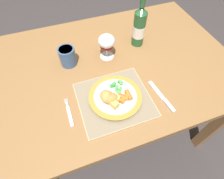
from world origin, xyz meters
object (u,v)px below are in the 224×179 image
(drinking_cup, at_px, (67,56))
(fork, at_px, (69,114))
(dining_table, at_px, (111,75))
(table_knife, at_px, (164,99))
(bottle, at_px, (139,27))
(dinner_plate, at_px, (115,97))
(wine_glass, at_px, (107,42))

(drinking_cup, bearing_deg, fork, -101.43)
(dining_table, relative_size, table_knife, 6.96)
(fork, xyz_separation_m, drinking_cup, (0.06, 0.30, 0.05))
(fork, xyz_separation_m, table_knife, (0.41, -0.07, 0.00))
(bottle, xyz_separation_m, drinking_cup, (-0.40, -0.03, -0.06))
(table_knife, height_order, bottle, bottle)
(table_knife, height_order, drinking_cup, drinking_cup)
(dinner_plate, xyz_separation_m, bottle, (0.25, 0.32, 0.09))
(dinner_plate, height_order, drinking_cup, drinking_cup)
(dining_table, distance_m, drinking_cup, 0.26)
(fork, height_order, drinking_cup, drinking_cup)
(dining_table, bearing_deg, table_knife, -62.25)
(wine_glass, height_order, drinking_cup, wine_glass)
(table_knife, relative_size, drinking_cup, 1.94)
(dining_table, xyz_separation_m, bottle, (0.20, 0.10, 0.20))
(dinner_plate, relative_size, bottle, 0.80)
(dining_table, distance_m, wine_glass, 0.20)
(dinner_plate, xyz_separation_m, drinking_cup, (-0.15, 0.29, 0.03))
(dining_table, height_order, fork, fork)
(wine_glass, bearing_deg, bottle, 12.70)
(fork, bearing_deg, dining_table, 40.09)
(fork, height_order, wine_glass, wine_glass)
(wine_glass, height_order, bottle, bottle)
(dining_table, distance_m, table_knife, 0.34)
(dinner_plate, bearing_deg, dining_table, 76.02)
(table_knife, bearing_deg, dining_table, 117.75)
(dinner_plate, relative_size, fork, 1.68)
(fork, bearing_deg, dinner_plate, 1.99)
(fork, xyz_separation_m, bottle, (0.46, 0.32, 0.11))
(wine_glass, distance_m, bottle, 0.20)
(fork, distance_m, table_knife, 0.42)
(dinner_plate, xyz_separation_m, fork, (-0.21, -0.01, -0.01))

